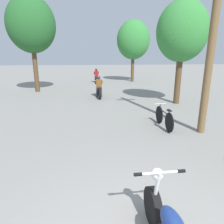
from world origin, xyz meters
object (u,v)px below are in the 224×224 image
object	(u,v)px
roadside_tree_right_near	(182,32)
roadside_tree_left	(31,25)
motorcycle_rider_far	(96,77)
bicycle_parked	(164,118)
roadside_tree_right_far	(133,40)
utility_pole	(214,25)
motorcycle_rider_lead	(99,89)

from	to	relation	value
roadside_tree_right_near	roadside_tree_left	size ratio (longest dim) A/B	0.81
motorcycle_rider_far	bicycle_parked	bearing A→B (deg)	-82.86
roadside_tree_right_far	motorcycle_rider_far	world-z (taller)	roadside_tree_right_far
utility_pole	roadside_tree_left	xyz separation A→B (m)	(-7.42, 9.26, 1.14)
motorcycle_rider_lead	bicycle_parked	world-z (taller)	motorcycle_rider_lead
roadside_tree_right_near	motorcycle_rider_far	bearing A→B (deg)	111.57
utility_pole	bicycle_parked	bearing A→B (deg)	149.89
utility_pole	roadside_tree_right_near	xyz separation A→B (m)	(1.09, 4.29, 0.28)
utility_pole	motorcycle_rider_lead	bearing A→B (deg)	114.71
bicycle_parked	motorcycle_rider_far	bearing A→B (deg)	97.14
bicycle_parked	roadside_tree_left	bearing A→B (deg)	126.27
motorcycle_rider_lead	motorcycle_rider_far	xyz separation A→B (m)	(0.27, 7.45, 0.02)
utility_pole	bicycle_parked	world-z (taller)	utility_pole
roadside_tree_right_near	motorcycle_rider_far	world-z (taller)	roadside_tree_right_near
utility_pole	roadside_tree_left	world-z (taller)	utility_pole
motorcycle_rider_lead	bicycle_parked	distance (m)	6.31
roadside_tree_right_far	bicycle_parked	distance (m)	14.46
utility_pole	motorcycle_rider_far	distance (m)	14.65
roadside_tree_left	motorcycle_rider_lead	bearing A→B (deg)	-31.01
utility_pole	roadside_tree_right_near	size ratio (longest dim) A/B	1.27
motorcycle_rider_far	roadside_tree_right_far	bearing A→B (deg)	5.78
roadside_tree_right_far	motorcycle_rider_lead	world-z (taller)	roadside_tree_right_far
motorcycle_rider_lead	roadside_tree_right_near	bearing A→B (deg)	-29.46
roadside_tree_right_far	motorcycle_rider_far	size ratio (longest dim) A/B	3.03
roadside_tree_left	utility_pole	bearing A→B (deg)	-51.29
roadside_tree_left	bicycle_parked	bearing A→B (deg)	-53.73
motorcycle_rider_lead	roadside_tree_right_far	bearing A→B (deg)	62.82
utility_pole	roadside_tree_right_far	size ratio (longest dim) A/B	1.12
motorcycle_rider_far	motorcycle_rider_lead	bearing A→B (deg)	-92.09
utility_pole	bicycle_parked	size ratio (longest dim) A/B	4.06
motorcycle_rider_far	roadside_tree_right_near	bearing A→B (deg)	-68.43
roadside_tree_left	roadside_tree_right_far	bearing A→B (deg)	31.80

